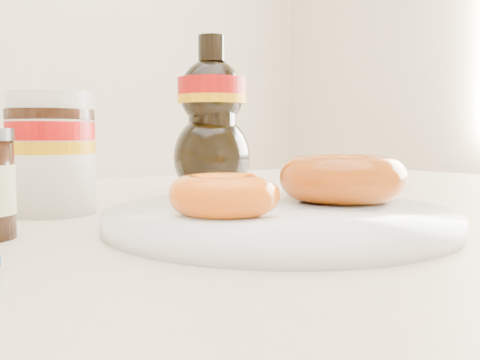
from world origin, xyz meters
TOP-DOWN VIEW (x-y plane):
  - dining_table at (0.00, 0.10)m, footprint 1.40×0.90m
  - plate at (0.03, 0.04)m, footprint 0.28×0.28m
  - donut_bitten at (-0.02, 0.05)m, footprint 0.10×0.10m
  - donut_whole at (0.11, 0.04)m, footprint 0.13×0.13m
  - nutella_jar at (-0.09, 0.23)m, footprint 0.08×0.08m
  - syrup_bottle at (0.12, 0.26)m, footprint 0.11×0.10m

SIDE VIEW (x-z plane):
  - dining_table at x=0.00m, z-range 0.29..1.04m
  - plate at x=0.03m, z-range 0.75..0.76m
  - donut_bitten at x=-0.02m, z-range 0.76..0.79m
  - donut_whole at x=0.11m, z-range 0.76..0.81m
  - nutella_jar at x=-0.09m, z-range 0.75..0.87m
  - syrup_bottle at x=0.12m, z-range 0.75..0.94m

